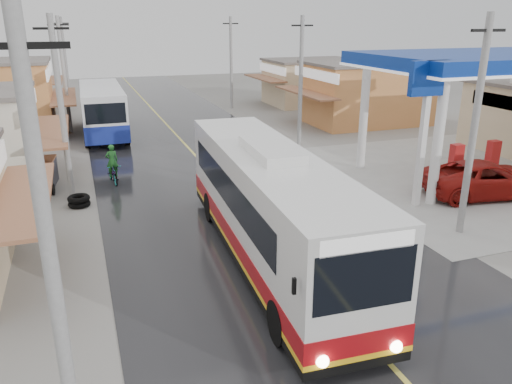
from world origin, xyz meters
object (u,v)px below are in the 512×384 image
jeepney (486,179)px  second_bus (103,109)px  tyre_stack (79,201)px  tricycle_near (42,173)px  cyclist (113,170)px  coach_bus (269,206)px

jeepney → second_bus: bearing=49.4°
second_bus → jeepney: size_ratio=1.72×
jeepney → tyre_stack: size_ratio=6.14×
jeepney → tricycle_near: jeepney is taller
cyclist → tyre_stack: 3.36m
jeepney → tricycle_near: size_ratio=2.79×
tyre_stack → second_bus: bearing=82.2°
coach_bus → jeepney: coach_bus is taller
jeepney → tyre_stack: bearing=84.9°
coach_bus → cyclist: (-4.31, 10.43, -1.27)m
tricycle_near → second_bus: bearing=79.9°
jeepney → tricycle_near: (-19.30, 7.68, 0.05)m
coach_bus → cyclist: coach_bus is taller
coach_bus → tyre_stack: bearing=131.4°
coach_bus → cyclist: 11.36m
cyclist → jeepney: bearing=-33.3°
coach_bus → tricycle_near: coach_bus is taller
tricycle_near → tyre_stack: size_ratio=2.21×
tyre_stack → jeepney: bearing=-15.2°
jeepney → cyclist: 17.81m
second_bus → tyre_stack: bearing=-97.1°
cyclist → tricycle_near: bearing=172.9°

